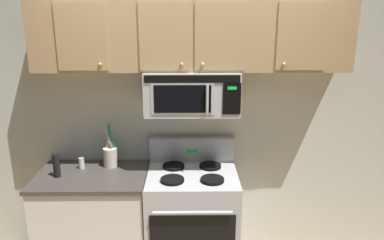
# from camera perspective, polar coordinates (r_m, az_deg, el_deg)

# --- Properties ---
(back_wall) EXTENTS (5.20, 0.10, 2.70)m
(back_wall) POSITION_cam_1_polar(r_m,az_deg,el_deg) (3.35, -0.06, 1.42)
(back_wall) COLOR silver
(back_wall) RESTS_ON ground_plane
(stove_range) EXTENTS (0.76, 0.69, 1.12)m
(stove_range) POSITION_cam_1_polar(r_m,az_deg,el_deg) (3.35, 0.01, -14.96)
(stove_range) COLOR #B7BABF
(stove_range) RESTS_ON ground_plane
(over_range_microwave) EXTENTS (0.76, 0.43, 0.35)m
(over_range_microwave) POSITION_cam_1_polar(r_m,az_deg,el_deg) (3.05, -0.02, 4.32)
(over_range_microwave) COLOR #B7BABF
(upper_cabinets) EXTENTS (2.50, 0.36, 0.55)m
(upper_cabinets) POSITION_cam_1_polar(r_m,az_deg,el_deg) (3.03, -0.02, 12.81)
(upper_cabinets) COLOR tan
(counter_segment) EXTENTS (0.93, 0.65, 0.90)m
(counter_segment) POSITION_cam_1_polar(r_m,az_deg,el_deg) (3.46, -14.52, -14.78)
(counter_segment) COLOR silver
(counter_segment) RESTS_ON ground_plane
(utensil_crock_cream) EXTENTS (0.12, 0.12, 0.39)m
(utensil_crock_cream) POSITION_cam_1_polar(r_m,az_deg,el_deg) (3.34, -12.38, -5.27)
(utensil_crock_cream) COLOR beige
(utensil_crock_cream) RESTS_ON counter_segment
(salt_shaker) EXTENTS (0.05, 0.05, 0.09)m
(salt_shaker) POSITION_cam_1_polar(r_m,az_deg,el_deg) (3.38, -16.54, -6.37)
(salt_shaker) COLOR white
(salt_shaker) RESTS_ON counter_segment
(pepper_mill) EXTENTS (0.05, 0.05, 0.20)m
(pepper_mill) POSITION_cam_1_polar(r_m,az_deg,el_deg) (3.25, -20.03, -6.51)
(pepper_mill) COLOR black
(pepper_mill) RESTS_ON counter_segment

